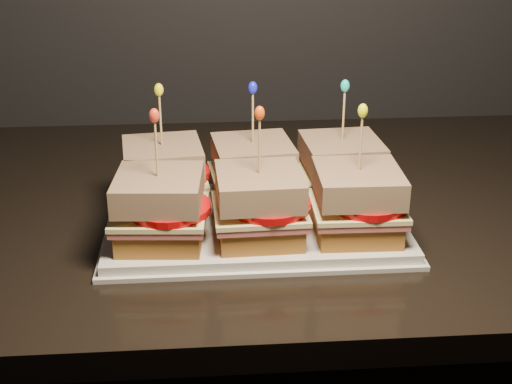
{
  "coord_description": "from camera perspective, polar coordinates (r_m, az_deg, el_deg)",
  "views": [
    {
      "loc": [
        0.46,
        0.7,
        1.29
      ],
      "look_at": [
        0.52,
        1.54,
        0.92
      ],
      "focal_mm": 50.0,
      "sensor_mm": 36.0,
      "label": 1
    }
  ],
  "objects": [
    {
      "name": "sandwich_4_cheese",
      "position": [
        0.87,
        0.27,
        -1.33
      ],
      "size": [
        0.12,
        0.11,
        0.01
      ],
      "primitive_type": "cube",
      "rotation": [
        0.0,
        0.0,
        0.03
      ],
      "color": "#F3E69A",
      "rests_on": "sandwich_4_ham"
    },
    {
      "name": "sandwich_3_bread_top",
      "position": [
        0.86,
        -7.79,
        0.2
      ],
      "size": [
        0.11,
        0.11,
        0.03
      ],
      "primitive_type": "cube",
      "rotation": [
        0.0,
        0.0,
        -0.08
      ],
      "color": "#512710",
      "rests_on": "sandwich_3_tomato"
    },
    {
      "name": "sandwich_3_tomato",
      "position": [
        0.86,
        -6.93,
        -1.27
      ],
      "size": [
        0.1,
        0.1,
        0.01
      ],
      "primitive_type": "cylinder",
      "color": "red",
      "rests_on": "sandwich_3_cheese"
    },
    {
      "name": "granite_slab",
      "position": [
        1.08,
        9.27,
        -0.94
      ],
      "size": [
        2.33,
        0.72,
        0.04
      ],
      "primitive_type": "cube",
      "color": "black",
      "rests_on": "cabinet"
    },
    {
      "name": "sandwich_2_frill",
      "position": [
        0.95,
        7.14,
        8.43
      ],
      "size": [
        0.01,
        0.01,
        0.02
      ],
      "primitive_type": "ellipsoid",
      "color": "#17C8C0",
      "rests_on": "sandwich_2_pick"
    },
    {
      "name": "sandwich_5_bread_top",
      "position": [
        0.88,
        8.18,
        0.69
      ],
      "size": [
        0.1,
        0.1,
        0.03
      ],
      "primitive_type": "cube",
      "rotation": [
        0.0,
        0.0,
        -0.02
      ],
      "color": "#512710",
      "rests_on": "sandwich_5_tomato"
    },
    {
      "name": "sandwich_0_frill",
      "position": [
        0.93,
        -7.78,
        8.11
      ],
      "size": [
        0.01,
        0.01,
        0.02
      ],
      "primitive_type": "ellipsoid",
      "color": "yellow",
      "rests_on": "sandwich_0_pick"
    },
    {
      "name": "sandwich_2_ham",
      "position": [
        0.99,
        6.76,
        1.21
      ],
      "size": [
        0.12,
        0.11,
        0.01
      ],
      "primitive_type": "cube",
      "rotation": [
        0.0,
        0.0,
        0.06
      ],
      "color": "#B04E50",
      "rests_on": "sandwich_2_bread_bot"
    },
    {
      "name": "sandwich_1_cheese",
      "position": [
        0.97,
        -0.25,
        1.39
      ],
      "size": [
        0.12,
        0.12,
        0.01
      ],
      "primitive_type": "cube",
      "rotation": [
        0.0,
        0.0,
        0.11
      ],
      "color": "#F3E69A",
      "rests_on": "sandwich_1_ham"
    },
    {
      "name": "sandwich_4_frill",
      "position": [
        0.83,
        0.29,
        6.34
      ],
      "size": [
        0.01,
        0.01,
        0.02
      ],
      "primitive_type": "ellipsoid",
      "color": "#EB4D0E",
      "rests_on": "sandwich_4_pick"
    },
    {
      "name": "sandwich_0_pick",
      "position": [
        0.94,
        -7.63,
        5.48
      ],
      "size": [
        0.0,
        0.0,
        0.09
      ],
      "primitive_type": "cylinder",
      "color": "tan",
      "rests_on": "sandwich_0_bread_top"
    },
    {
      "name": "sandwich_0_cheese",
      "position": [
        0.97,
        -7.39,
        1.17
      ],
      "size": [
        0.12,
        0.12,
        0.01
      ],
      "primitive_type": "cube",
      "rotation": [
        0.0,
        0.0,
        0.12
      ],
      "color": "#F3E69A",
      "rests_on": "sandwich_0_ham"
    },
    {
      "name": "sandwich_3_pick",
      "position": [
        0.84,
        -7.97,
        3.16
      ],
      "size": [
        0.0,
        0.0,
        0.09
      ],
      "primitive_type": "cylinder",
      "color": "tan",
      "rests_on": "sandwich_3_bread_top"
    },
    {
      "name": "sandwich_4_bread_bot",
      "position": [
        0.88,
        0.27,
        -2.79
      ],
      "size": [
        0.1,
        0.1,
        0.03
      ],
      "primitive_type": "cube",
      "rotation": [
        0.0,
        0.0,
        0.03
      ],
      "color": "brown",
      "rests_on": "platter"
    },
    {
      "name": "sandwich_5_cheese",
      "position": [
        0.89,
        8.07,
        -1.06
      ],
      "size": [
        0.11,
        0.11,
        0.01
      ],
      "primitive_type": "cube",
      "rotation": [
        0.0,
        0.0,
        -0.02
      ],
      "color": "#F3E69A",
      "rests_on": "sandwich_5_ham"
    },
    {
      "name": "sandwich_4_ham",
      "position": [
        0.87,
        0.27,
        -1.74
      ],
      "size": [
        0.11,
        0.11,
        0.01
      ],
      "primitive_type": "cube",
      "rotation": [
        0.0,
        0.0,
        0.03
      ],
      "color": "#B04E50",
      "rests_on": "sandwich_4_bread_bot"
    },
    {
      "name": "sandwich_4_tomato",
      "position": [
        0.86,
        1.1,
        -1.02
      ],
      "size": [
        0.1,
        0.1,
        0.01
      ],
      "primitive_type": "cylinder",
      "color": "red",
      "rests_on": "sandwich_4_cheese"
    },
    {
      "name": "sandwich_5_bread_bot",
      "position": [
        0.9,
        7.98,
        -2.5
      ],
      "size": [
        0.1,
        0.1,
        0.03
      ],
      "primitive_type": "cube",
      "rotation": [
        0.0,
        0.0,
        -0.02
      ],
      "color": "brown",
      "rests_on": "platter"
    },
    {
      "name": "sandwich_2_pick",
      "position": [
        0.96,
        7.0,
        5.84
      ],
      "size": [
        0.0,
        0.0,
        0.09
      ],
      "primitive_type": "cylinder",
      "color": "tan",
      "rests_on": "sandwich_2_bread_top"
    },
    {
      "name": "sandwich_2_bread_bot",
      "position": [
        0.99,
        6.72,
        0.26
      ],
      "size": [
        0.11,
        0.11,
        0.03
      ],
      "primitive_type": "cube",
      "rotation": [
        0.0,
        0.0,
        0.06
      ],
      "color": "brown",
      "rests_on": "platter"
    },
    {
      "name": "sandwich_4_pick",
      "position": [
        0.84,
        0.28,
        3.42
      ],
      "size": [
        0.0,
        0.0,
        0.09
      ],
      "primitive_type": "cylinder",
      "color": "tan",
      "rests_on": "sandwich_4_bread_top"
    },
    {
      "name": "platter_rim",
      "position": [
        0.94,
        -0.0,
        -2.89
      ],
      "size": [
        0.39,
        0.25,
        0.01
      ],
      "primitive_type": "cube",
      "color": "white",
      "rests_on": "granite_slab"
    },
    {
      "name": "sandwich_1_tomato",
      "position": [
        0.96,
        0.49,
        1.69
      ],
      "size": [
        0.1,
        0.1,
        0.01
      ],
      "primitive_type": "cylinder",
      "color": "red",
      "rests_on": "sandwich_1_cheese"
    },
    {
      "name": "sandwich_3_bread_bot",
      "position": [
        0.88,
        -7.6,
        -3.04
      ],
      "size": [
        0.11,
        0.11,
        0.03
      ],
      "primitive_type": "cube",
      "rotation": [
        0.0,
        0.0,
        -0.08
      ],
      "color": "brown",
      "rests_on": "platter"
    },
    {
      "name": "sandwich_0_tomato",
      "position": [
        0.96,
        -6.71,
        1.47
      ],
      "size": [
        0.1,
        0.1,
        0.01
      ],
      "primitive_type": "cylinder",
      "color": "red",
      "rests_on": "sandwich_0_cheese"
    },
    {
      "name": "sandwich_0_bread_top",
      "position": [
        0.96,
        -7.48,
        2.79
      ],
      "size": [
        0.11,
        0.11,
        0.03
      ],
      "primitive_type": "cube",
      "rotation": [
        0.0,
        0.0,
        0.12
      ],
      "color": "#512710",
      "rests_on": "sandwich_0_tomato"
    },
    {
      "name": "platter",
      "position": [
        0.94,
        -0.0,
        -2.57
      ],
      "size": [
        0.38,
        0.24,
        0.02
      ],
      "primitive_type": "cube",
      "color": "white",
      "rests_on": "granite_slab"
    },
    {
      "name": "sandwich_0_ham",
      "position": [
        0.97,
        -7.37,
        0.79
      ],
      "size": [
        0.12,
        0.12,
        0.01
      ],
      "primitive_type": "cube",
      "rotation": [
        0.0,
        0.0,
        0.12
      ],
      "color": "#B04E50",
      "rests_on": "sandwich_0_bread_bot"
    },
    {
      "name": "sandwich_5_pick",
      "position": [
        0.86,
        8.36,
        3.59
      ],
      "size": [
        0.0,
        0.0,
        0.09
      ],
      "primitive_type": "cylinder",
      "color": "tan",
      "rests_on": "sandwich_5_bread_top"
    },
    {
      "name": "sandwich_1_bread_top",
      "position": [
        0.96,
        -0.25,
        3.01
      ],
      "size": [
        0.11,
        0.11,
        0.03
      ],
      "primitive_type": "cube",
      "rotation": [
        0.0,
        0.0,
        0.11
      ],
      "color": "#512710",
      "rests_on": "sandwich_1_tomato"
    },
    {
      "name": "sandwich_1_pick",
      "position": [
        0.94,
        -0.25,
        5.71
      ],
      "size": [
        0.0,
        0.0,
        0.09
      ],
      "primitive_type": "cylinder",
      "color": "tan",
      "rests_on": "sandwich_1_bread_top"
    },
    {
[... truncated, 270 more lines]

